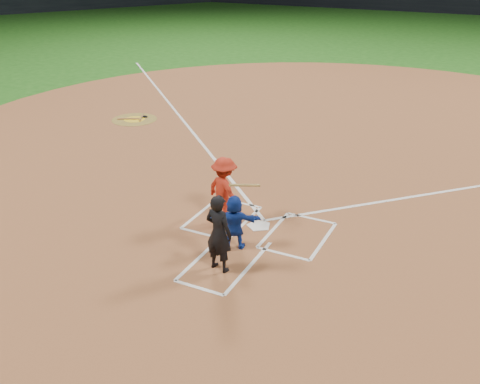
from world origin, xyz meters
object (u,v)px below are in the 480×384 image
at_px(on_deck_circle, 134,119).
at_px(catcher, 234,222).
at_px(home_plate, 259,226).
at_px(umpire, 219,233).
at_px(batter_at_plate, 225,191).

height_order(on_deck_circle, catcher, catcher).
bearing_deg(catcher, home_plate, -117.21).
xyz_separation_m(home_plate, umpire, (0.03, -2.02, 0.82)).
relative_size(on_deck_circle, catcher, 1.38).
height_order(on_deck_circle, umpire, umpire).
bearing_deg(home_plate, batter_at_plate, 11.74).
height_order(home_plate, on_deck_circle, home_plate).
bearing_deg(catcher, batter_at_plate, -75.07).
bearing_deg(catcher, on_deck_circle, -64.25).
xyz_separation_m(on_deck_circle, batter_at_plate, (6.93, -5.78, 0.81)).
relative_size(home_plate, batter_at_plate, 0.37).
distance_m(catcher, batter_at_plate, 1.21).
bearing_deg(on_deck_circle, catcher, -41.24).
bearing_deg(batter_at_plate, umpire, -65.42).
relative_size(home_plate, on_deck_circle, 0.35).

